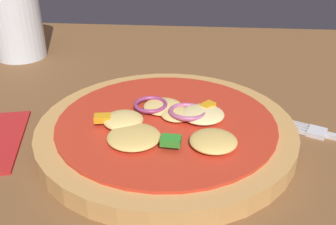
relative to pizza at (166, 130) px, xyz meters
The scene contains 3 objects.
dining_table 0.05m from the pizza, 13.69° to the left, with size 1.29×0.81×0.03m.
pizza is the anchor object (origin of this frame).
beer_glass 0.34m from the pizza, 137.68° to the left, with size 0.07×0.07×0.13m.
Camera 1 is at (-0.01, -0.34, 0.24)m, focal length 41.71 mm.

